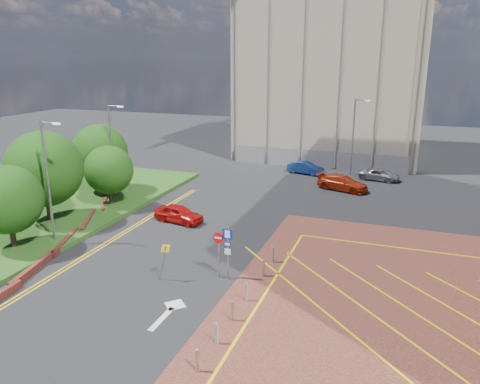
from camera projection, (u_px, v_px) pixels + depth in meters
The scene contains 19 objects.
ground at pixel (213, 285), 25.85m from camera, with size 140.00×140.00×0.00m, color black.
grass_bed at pixel (34, 214), 37.09m from camera, with size 14.00×32.00×0.30m, color #294A17.
retaining_wall at pixel (63, 241), 31.45m from camera, with size 6.06×20.33×0.40m.
tree_a at pixel (8, 200), 29.43m from camera, with size 4.40×4.40×5.41m.
tree_b at pixel (44, 169), 34.23m from camera, with size 5.60×5.60×6.74m.
tree_c at pixel (109, 170), 38.38m from camera, with size 4.00×4.00×4.90m.
tree_d at pixel (100, 152), 41.88m from camera, with size 5.00×5.00×6.08m.
lamp_left_near at pixel (48, 176), 30.40m from camera, with size 1.53×0.16×8.00m.
lamp_left_far at pixel (112, 147), 40.08m from camera, with size 1.53×0.16×8.00m.
lamp_back at pixel (354, 134), 48.58m from camera, with size 1.53×0.16×8.00m.
sign_cluster at pixel (224, 247), 26.10m from camera, with size 1.17×0.12×3.20m.
warning_sign at pixel (164, 257), 26.00m from camera, with size 0.74×0.42×2.25m.
bollard_row at pixel (242, 299), 23.47m from camera, with size 0.14×11.14×0.90m.
construction_building at pixel (336, 66), 58.88m from camera, with size 21.20×19.20×22.00m, color #B4AD93.
construction_fence at pixel (326, 160), 52.33m from camera, with size 21.60×0.06×2.00m, color gray.
car_red_left at pixel (179, 214), 35.52m from camera, with size 1.58×3.92×1.33m, color #B5110F.
car_blue_back at pixel (306, 168), 50.11m from camera, with size 1.36×3.90×1.29m, color navy.
car_red_back at pixel (343, 183), 44.00m from camera, with size 1.97×4.86×1.41m, color #AC280E.
car_silver_back at pixel (379, 175), 47.57m from camera, with size 1.88×4.08×1.13m, color #97989E.
Camera 1 is at (9.33, -21.47, 12.22)m, focal length 35.00 mm.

